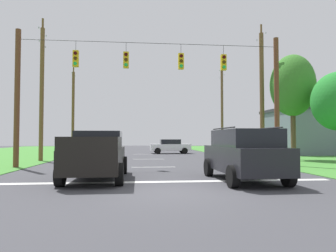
{
  "coord_description": "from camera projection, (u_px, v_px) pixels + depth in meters",
  "views": [
    {
      "loc": [
        -0.96,
        -9.61,
        1.65
      ],
      "look_at": [
        0.73,
        7.11,
        2.31
      ],
      "focal_mm": 33.32,
      "sensor_mm": 36.0,
      "label": 1
    }
  ],
  "objects": [
    {
      "name": "tree_roadside_far_right",
      "position": [
        293.0,
        86.0,
        23.8
      ],
      "size": [
        3.35,
        3.35,
        8.04
      ],
      "color": "brown",
      "rests_on": "ground"
    },
    {
      "name": "distant_car_crossing_white",
      "position": [
        170.0,
        146.0,
        33.53
      ],
      "size": [
        4.32,
        2.06,
        1.52
      ],
      "color": "silver",
      "rests_on": "ground"
    },
    {
      "name": "lane_dash_2",
      "position": [
        146.0,
        154.0,
        31.94
      ],
      "size": [
        2.5,
        0.15,
        0.01
      ],
      "primitive_type": "cube",
      "rotation": [
        0.0,
        0.0,
        1.57
      ],
      "color": "white",
      "rests_on": "ground"
    },
    {
      "name": "utility_pole_far_right",
      "position": [
        222.0,
        106.0,
        36.21
      ],
      "size": [
        0.29,
        1.93,
        10.79
      ],
      "color": "brown",
      "rests_on": "ground"
    },
    {
      "name": "utility_pole_mid_right",
      "position": [
        262.0,
        94.0,
        24.34
      ],
      "size": [
        0.34,
        1.83,
        10.62
      ],
      "color": "brown",
      "rests_on": "ground"
    },
    {
      "name": "utility_pole_mid_left",
      "position": [
        42.0,
        90.0,
        22.61
      ],
      "size": [
        0.3,
        1.86,
        10.43
      ],
      "color": "brown",
      "rests_on": "ground"
    },
    {
      "name": "ground_plane",
      "position": [
        168.0,
        192.0,
        9.58
      ],
      "size": [
        120.0,
        120.0,
        0.0
      ],
      "primitive_type": "plane",
      "color": "#3D3D42"
    },
    {
      "name": "shoulder_grass_right",
      "position": [
        328.0,
        158.0,
        26.0
      ],
      "size": [
        16.0,
        80.0,
        0.03
      ],
      "primitive_type": "cube",
      "color": "#408431",
      "rests_on": "ground"
    },
    {
      "name": "utility_pole_far_left",
      "position": [
        73.0,
        111.0,
        34.92
      ],
      "size": [
        0.3,
        1.87,
        9.83
      ],
      "color": "brown",
      "rests_on": "ground"
    },
    {
      "name": "roadside_store",
      "position": [
        315.0,
        131.0,
        32.26
      ],
      "size": [
        9.0,
        8.18,
        5.94
      ],
      "color": "slate",
      "rests_on": "ground"
    },
    {
      "name": "stop_bar_stripe",
      "position": [
        162.0,
        182.0,
        11.78
      ],
      "size": [
        13.26,
        0.45,
        0.01
      ],
      "primitive_type": "cube",
      "color": "white",
      "rests_on": "ground"
    },
    {
      "name": "pickup_truck",
      "position": [
        97.0,
        155.0,
        12.65
      ],
      "size": [
        2.29,
        5.4,
        1.95
      ],
      "color": "black",
      "rests_on": "ground"
    },
    {
      "name": "lane_dash_0",
      "position": [
        153.0,
        167.0,
        17.74
      ],
      "size": [
        2.5,
        0.15,
        0.01
      ],
      "primitive_type": "cube",
      "rotation": [
        0.0,
        0.0,
        1.57
      ],
      "color": "white",
      "rests_on": "ground"
    },
    {
      "name": "suv_black",
      "position": [
        244.0,
        153.0,
        12.05
      ],
      "size": [
        2.28,
        4.83,
        2.05
      ],
      "color": "black",
      "rests_on": "ground"
    },
    {
      "name": "overhead_signal_span",
      "position": [
        152.0,
        92.0,
        18.34
      ],
      "size": [
        15.57,
        0.31,
        7.85
      ],
      "color": "brown",
      "rests_on": "ground"
    },
    {
      "name": "lane_dash_1",
      "position": [
        149.0,
        159.0,
        24.51
      ],
      "size": [
        2.5,
        0.15,
        0.01
      ],
      "primitive_type": "cube",
      "rotation": [
        0.0,
        0.0,
        1.57
      ],
      "color": "white",
      "rests_on": "ground"
    }
  ]
}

